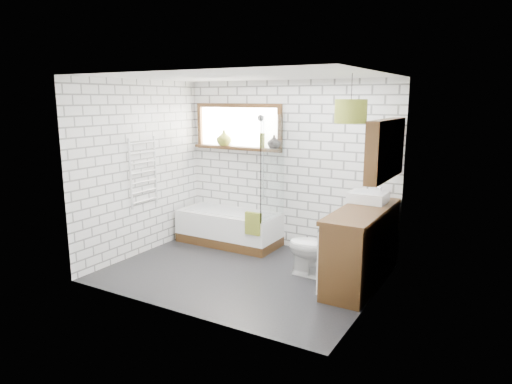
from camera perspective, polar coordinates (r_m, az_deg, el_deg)
The scene contains 22 objects.
floor at distance 6.07m, azimuth -1.76°, elevation -10.07°, with size 3.40×2.60×0.01m, color black.
ceiling at distance 5.64m, azimuth -1.92°, elevation 14.35°, with size 3.40×2.60×0.01m, color white.
wall_back at distance 6.85m, azimuth 3.95°, elevation 3.32°, with size 3.40×0.01×2.50m, color white.
wall_front at distance 4.69m, azimuth -10.29°, elevation -0.71°, with size 3.40×0.01×2.50m, color white.
wall_left at distance 6.77m, azimuth -14.20°, elevation 2.89°, with size 0.01×2.60×2.50m, color white.
wall_right at distance 5.05m, azimuth 14.83°, elevation -0.03°, with size 0.01×2.60×2.50m, color white.
window at distance 7.17m, azimuth -2.32°, elevation 8.12°, with size 1.52×0.16×0.68m, color #37200F.
towel_radiator at distance 6.74m, azimuth -13.91°, elevation 2.44°, with size 0.06×0.52×1.00m, color white.
mirror_cabinet at distance 5.58m, azimuth 15.86°, elevation 5.16°, with size 0.16×1.20×0.70m, color #37200F.
shower_riser at distance 6.98m, azimuth 0.84°, elevation 4.33°, with size 0.02×0.02×1.30m, color silver.
bathtub at distance 7.16m, azimuth -3.39°, elevation -4.45°, with size 1.58×0.70×0.51m, color white.
shower_screen at distance 6.56m, azimuth 2.15°, elevation 3.08°, with size 0.02×0.72×1.50m, color white.
towel_green at distance 6.48m, azimuth -0.37°, elevation -3.98°, with size 0.24×0.07×0.33m, color olive.
towel_beige at distance 6.48m, azimuth -0.37°, elevation -3.98°, with size 0.18×0.05×0.24m, color tan.
vanity at distance 5.76m, azimuth 13.10°, elevation -6.58°, with size 0.53×1.64×0.94m, color #37200F.
basin at distance 5.98m, azimuth 13.85°, elevation -0.61°, with size 0.46×0.40×0.13m, color white.
tap at distance 5.93m, azimuth 15.36°, elevation -0.17°, with size 0.03×0.03×0.16m, color silver.
toilet at distance 5.87m, azimuth 7.45°, elevation -6.96°, with size 0.74×0.42×0.75m, color white.
vase_olive at distance 7.29m, azimuth -4.04°, elevation 6.61°, with size 0.24×0.24×0.25m, color olive.
vase_dark at distance 6.83m, azimuth 2.19°, elevation 6.14°, with size 0.20×0.20×0.21m, color black.
bottle at distance 6.93m, azimuth 0.74°, elevation 6.29°, with size 0.07×0.07×0.22m, color olive.
pendant at distance 5.08m, azimuth 11.77°, elevation 9.85°, with size 0.35×0.35×0.26m, color olive.
Camera 1 is at (2.98, -4.78, 2.23)m, focal length 32.00 mm.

